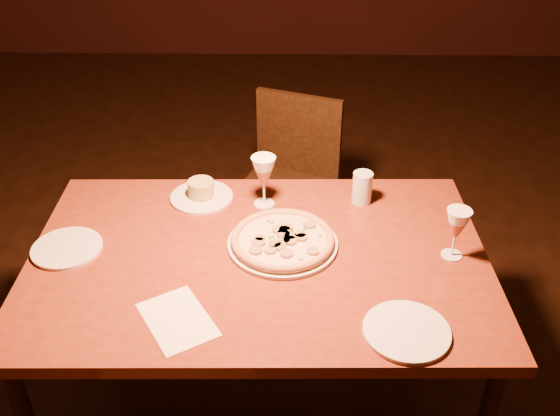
{
  "coord_description": "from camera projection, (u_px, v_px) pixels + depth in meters",
  "views": [
    {
      "loc": [
        0.18,
        -1.74,
        1.87
      ],
      "look_at": [
        0.16,
        -0.22,
        0.87
      ],
      "focal_mm": 40.0,
      "sensor_mm": 36.0,
      "label": 1
    }
  ],
  "objects": [
    {
      "name": "floor",
      "position": [
        242.0,
        358.0,
        2.49
      ],
      "size": [
        7.0,
        7.0,
        0.0
      ],
      "primitive_type": "plane",
      "color": "black",
      "rests_on": "ground"
    },
    {
      "name": "dining_table",
      "position": [
        259.0,
        272.0,
        1.89
      ],
      "size": [
        1.38,
        0.9,
        0.73
      ],
      "rotation": [
        0.0,
        0.0,
        0.02
      ],
      "color": "maroon",
      "rests_on": "floor"
    },
    {
      "name": "chair_far",
      "position": [
        289.0,
        179.0,
        2.76
      ],
      "size": [
        0.5,
        0.5,
        0.81
      ],
      "rotation": [
        0.0,
        0.0,
        -0.36
      ],
      "color": "black",
      "rests_on": "floor"
    },
    {
      "name": "pizza_plate",
      "position": [
        283.0,
        240.0,
        1.89
      ],
      "size": [
        0.34,
        0.34,
        0.04
      ],
      "color": "white",
      "rests_on": "dining_table"
    },
    {
      "name": "ramekin_saucer",
      "position": [
        201.0,
        193.0,
        2.11
      ],
      "size": [
        0.21,
        0.21,
        0.07
      ],
      "color": "white",
      "rests_on": "dining_table"
    },
    {
      "name": "wine_glass_far",
      "position": [
        264.0,
        181.0,
        2.04
      ],
      "size": [
        0.08,
        0.08,
        0.18
      ],
      "primitive_type": null,
      "color": "#A35D43",
      "rests_on": "dining_table"
    },
    {
      "name": "wine_glass_right",
      "position": [
        456.0,
        233.0,
        1.81
      ],
      "size": [
        0.07,
        0.07,
        0.16
      ],
      "primitive_type": null,
      "color": "#A35D43",
      "rests_on": "dining_table"
    },
    {
      "name": "water_tumbler",
      "position": [
        362.0,
        188.0,
        2.07
      ],
      "size": [
        0.07,
        0.07,
        0.11
      ],
      "primitive_type": "cylinder",
      "color": "silver",
      "rests_on": "dining_table"
    },
    {
      "name": "side_plate_left",
      "position": [
        67.0,
        248.0,
        1.88
      ],
      "size": [
        0.21,
        0.21,
        0.01
      ],
      "primitive_type": "cylinder",
      "color": "white",
      "rests_on": "dining_table"
    },
    {
      "name": "side_plate_near",
      "position": [
        407.0,
        331.0,
        1.58
      ],
      "size": [
        0.22,
        0.22,
        0.01
      ],
      "primitive_type": "cylinder",
      "color": "white",
      "rests_on": "dining_table"
    },
    {
      "name": "menu_card",
      "position": [
        178.0,
        320.0,
        1.63
      ],
      "size": [
        0.25,
        0.27,
        0.0
      ],
      "primitive_type": "cube",
      "rotation": [
        0.0,
        0.0,
        0.55
      ],
      "color": "white",
      "rests_on": "dining_table"
    }
  ]
}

